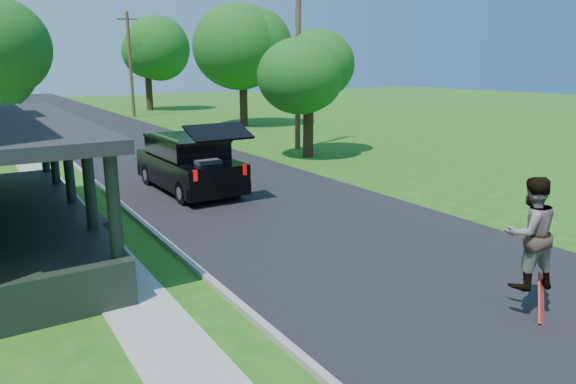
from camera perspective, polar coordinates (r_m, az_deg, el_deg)
ground at (r=11.99m, az=12.07°, el=-7.71°), size 140.00×140.00×0.00m
street at (r=29.32m, az=-16.22°, el=4.86°), size 8.00×120.00×0.02m
curb at (r=28.49m, az=-24.06°, el=3.95°), size 0.15×120.00×0.12m
sidewalk at (r=28.33m, az=-27.15°, el=3.57°), size 1.30×120.00×0.03m
black_suv at (r=18.41m, az=-10.94°, el=3.14°), size 2.24×5.57×2.58m
skateboarder at (r=9.79m, az=25.27°, el=-4.13°), size 1.15×1.01×1.99m
skateboard at (r=10.24m, az=26.30°, el=-10.75°), size 0.62×0.42×0.86m
tree_right_near at (r=24.74m, az=2.22°, el=13.19°), size 4.82×5.04×6.16m
tree_right_mid at (r=38.07m, az=-5.18°, el=16.32°), size 8.06×7.86×9.30m
tree_right_far at (r=52.94m, az=-15.53°, el=15.18°), size 6.96×6.58×8.98m
utility_pole_near at (r=27.20m, az=1.13°, el=16.16°), size 1.77×0.30×10.49m
utility_pole_far at (r=46.36m, az=-17.11°, el=13.48°), size 1.61×0.53×8.61m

